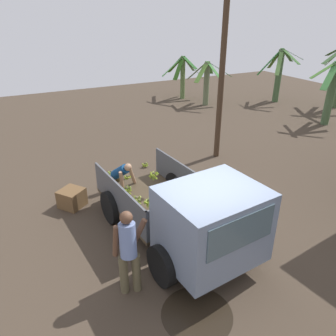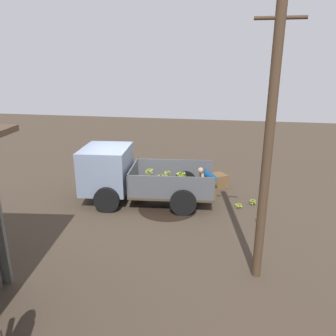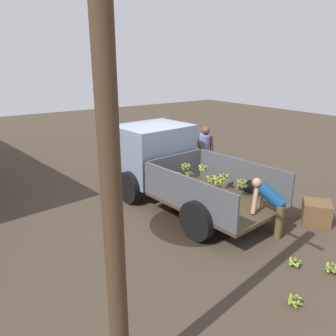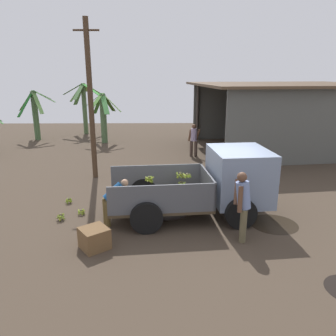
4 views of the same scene
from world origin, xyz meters
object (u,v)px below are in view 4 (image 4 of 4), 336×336
banana_bunch_on_ground_0 (69,200)px  banana_bunch_on_ground_2 (61,216)px  wooden_crate_0 (94,238)px  cargo_truck (224,180)px  utility_pole (91,101)px  person_worker_loading (114,198)px  banana_bunch_on_ground_1 (81,211)px  person_bystander_near_shed (194,139)px  person_foreground_visitor (243,203)px

banana_bunch_on_ground_0 → banana_bunch_on_ground_2: (0.12, -1.24, 0.02)m
banana_bunch_on_ground_2 → wooden_crate_0: bearing=-50.8°
cargo_truck → utility_pole: (-4.43, 3.58, 1.97)m
person_worker_loading → banana_bunch_on_ground_1: 1.35m
banana_bunch_on_ground_2 → wooden_crate_0: (1.25, -1.53, 0.14)m
cargo_truck → banana_bunch_on_ground_0: size_ratio=20.60×
banana_bunch_on_ground_2 → wooden_crate_0: size_ratio=0.41×
utility_pole → banana_bunch_on_ground_2: size_ratio=23.96×
person_bystander_near_shed → banana_bunch_on_ground_0: 7.58m
person_foreground_visitor → banana_bunch_on_ground_1: (-4.29, 1.54, -0.87)m
utility_pole → person_foreground_visitor: bearing=-48.4°
person_worker_loading → banana_bunch_on_ground_2: 1.66m
utility_pole → person_worker_loading: utility_pole is taller
banana_bunch_on_ground_0 → person_bystander_near_shed: bearing=53.4°
person_foreground_visitor → banana_bunch_on_ground_1: person_foreground_visitor is taller
banana_bunch_on_ground_0 → utility_pole: bearing=83.8°
person_foreground_visitor → person_bystander_near_shed: (-0.40, 8.47, -0.08)m
cargo_truck → person_foreground_visitor: cargo_truck is taller
cargo_truck → person_foreground_visitor: size_ratio=2.66×
cargo_truck → wooden_crate_0: (-3.36, -1.94, -0.77)m
person_bystander_near_shed → person_worker_loading: bearing=165.1°
utility_pole → banana_bunch_on_ground_1: utility_pole is taller
utility_pole → wooden_crate_0: utility_pole is taller
cargo_truck → person_worker_loading: 3.15m
person_bystander_near_shed → banana_bunch_on_ground_2: person_bystander_near_shed is taller
person_worker_loading → wooden_crate_0: person_worker_loading is taller
person_worker_loading → banana_bunch_on_ground_0: size_ratio=5.42×
banana_bunch_on_ground_0 → banana_bunch_on_ground_2: 1.25m
banana_bunch_on_ground_0 → wooden_crate_0: (1.37, -2.77, 0.15)m
person_worker_loading → banana_bunch_on_ground_1: bearing=124.6°
person_foreground_visitor → wooden_crate_0: size_ratio=2.93×
person_bystander_near_shed → banana_bunch_on_ground_0: bearing=149.3°
cargo_truck → banana_bunch_on_ground_1: size_ratio=19.61×
cargo_truck → utility_pole: utility_pole is taller
banana_bunch_on_ground_1 → wooden_crate_0: size_ratio=0.40×
cargo_truck → banana_bunch_on_ground_2: cargo_truck is taller
cargo_truck → person_bystander_near_shed: cargo_truck is taller
person_worker_loading → banana_bunch_on_ground_1: size_ratio=5.16×
person_worker_loading → wooden_crate_0: (-0.28, -1.32, -0.47)m
person_foreground_visitor → cargo_truck: bearing=-69.6°
person_foreground_visitor → person_worker_loading: size_ratio=1.43×
person_foreground_visitor → person_worker_loading: 3.39m
person_worker_loading → person_foreground_visitor: bearing=-43.3°
person_bystander_near_shed → banana_bunch_on_ground_1: person_bystander_near_shed is taller
banana_bunch_on_ground_0 → banana_bunch_on_ground_1: bearing=-55.3°
person_worker_loading → banana_bunch_on_ground_0: bearing=112.1°
person_bystander_near_shed → banana_bunch_on_ground_2: size_ratio=6.51×
utility_pole → banana_bunch_on_ground_0: size_ratio=26.14×
utility_pole → person_foreground_visitor: size_ratio=3.38×
person_foreground_visitor → person_worker_loading: person_foreground_visitor is taller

